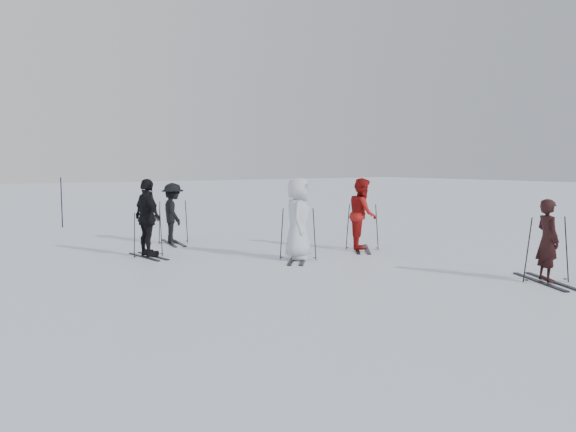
{
  "coord_description": "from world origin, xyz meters",
  "views": [
    {
      "loc": [
        -7.79,
        -10.67,
        2.32
      ],
      "look_at": [
        0.0,
        1.0,
        1.0
      ],
      "focal_mm": 35.0,
      "sensor_mm": 36.0,
      "label": 1
    }
  ],
  "objects_px": {
    "skier_red": "(362,215)",
    "skier_uphill_far": "(173,214)",
    "skier_uphill_left": "(148,219)",
    "piste_marker": "(62,203)",
    "skier_grey": "(298,220)",
    "skier_near_dark": "(548,242)"
  },
  "relations": [
    {
      "from": "skier_near_dark",
      "to": "skier_red",
      "type": "bearing_deg",
      "value": 28.76
    },
    {
      "from": "skier_grey",
      "to": "skier_uphill_left",
      "type": "relative_size",
      "value": 1.02
    },
    {
      "from": "skier_red",
      "to": "piste_marker",
      "type": "bearing_deg",
      "value": 67.04
    },
    {
      "from": "skier_uphill_left",
      "to": "piste_marker",
      "type": "bearing_deg",
      "value": -4.18
    },
    {
      "from": "skier_grey",
      "to": "piste_marker",
      "type": "xyz_separation_m",
      "value": [
        -3.23,
        10.34,
        -0.07
      ]
    },
    {
      "from": "skier_uphill_left",
      "to": "skier_uphill_far",
      "type": "distance_m",
      "value": 2.39
    },
    {
      "from": "skier_grey",
      "to": "skier_uphill_far",
      "type": "height_order",
      "value": "skier_grey"
    },
    {
      "from": "skier_red",
      "to": "piste_marker",
      "type": "xyz_separation_m",
      "value": [
        -5.56,
        10.01,
        -0.04
      ]
    },
    {
      "from": "skier_uphill_far",
      "to": "piste_marker",
      "type": "distance_m",
      "value": 6.3
    },
    {
      "from": "skier_uphill_far",
      "to": "piste_marker",
      "type": "xyz_separation_m",
      "value": [
        -1.8,
        6.04,
        0.04
      ]
    },
    {
      "from": "skier_near_dark",
      "to": "skier_uphill_far",
      "type": "bearing_deg",
      "value": 49.83
    },
    {
      "from": "skier_red",
      "to": "skier_uphill_left",
      "type": "distance_m",
      "value": 5.59
    },
    {
      "from": "skier_grey",
      "to": "skier_red",
      "type": "bearing_deg",
      "value": -42.38
    },
    {
      "from": "skier_red",
      "to": "skier_grey",
      "type": "xyz_separation_m",
      "value": [
        -2.33,
        -0.34,
        0.02
      ]
    },
    {
      "from": "skier_uphill_left",
      "to": "skier_uphill_far",
      "type": "height_order",
      "value": "skier_uphill_left"
    },
    {
      "from": "skier_red",
      "to": "skier_uphill_far",
      "type": "bearing_deg",
      "value": 81.47
    },
    {
      "from": "skier_uphill_left",
      "to": "skier_red",
      "type": "bearing_deg",
      "value": -118.38
    },
    {
      "from": "skier_uphill_far",
      "to": "piste_marker",
      "type": "bearing_deg",
      "value": 25.71
    },
    {
      "from": "skier_uphill_left",
      "to": "skier_uphill_far",
      "type": "xyz_separation_m",
      "value": [
        1.44,
        1.91,
        -0.09
      ]
    },
    {
      "from": "piste_marker",
      "to": "skier_red",
      "type": "bearing_deg",
      "value": -60.93
    },
    {
      "from": "skier_near_dark",
      "to": "skier_grey",
      "type": "relative_size",
      "value": 0.82
    },
    {
      "from": "skier_red",
      "to": "skier_uphill_far",
      "type": "distance_m",
      "value": 5.47
    }
  ]
}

